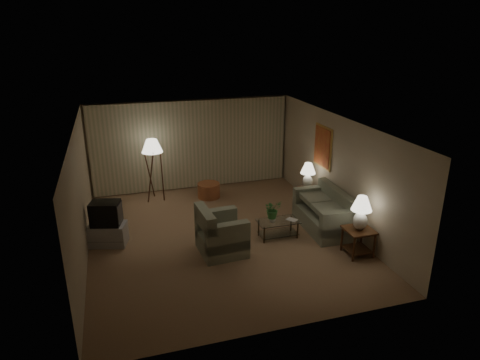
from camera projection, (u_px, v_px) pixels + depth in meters
The scene contains 16 objects.
ground at pixel (221, 236), 10.17m from camera, with size 7.00×7.00×0.00m, color #9B7055.
room_shell at pixel (206, 149), 10.94m from camera, with size 6.04×7.02×2.72m.
sofa at pixel (323, 214), 10.42m from camera, with size 1.83×0.99×0.79m.
armchair at pixel (222, 235), 9.33m from camera, with size 1.14×1.09×0.84m.
side_table_near at pixel (358, 237), 9.24m from camera, with size 0.59×0.59×0.60m.
side_table_far at pixel (307, 195), 11.59m from camera, with size 0.46×0.39×0.60m.
table_lamp_near at pixel (361, 210), 9.02m from camera, with size 0.44×0.44×0.76m.
table_lamp_far at pixel (308, 173), 11.37m from camera, with size 0.41×0.41×0.70m.
coffee_table at pixel (278, 226), 10.04m from camera, with size 0.97×0.53×0.41m.
tv_cabinet at pixel (108, 234), 9.72m from camera, with size 0.92×0.71×0.50m, color #A8A8AA.
crt_tv at pixel (106, 213), 9.54m from camera, with size 0.73×0.61×0.54m, color black.
floor_lamp at pixel (154, 169), 11.97m from camera, with size 0.58×0.58×1.78m.
ottoman at pixel (209, 190), 12.40m from camera, with size 0.64×0.64×0.43m, color #9E5835.
vase at pixel (272, 219), 9.92m from camera, with size 0.16×0.16×0.16m, color white.
flowers at pixel (273, 207), 9.82m from camera, with size 0.40×0.34×0.44m, color #357936.
book at pixel (290, 221), 9.97m from camera, with size 0.18×0.25×0.02m, color olive.
Camera 1 is at (-2.19, -8.85, 4.73)m, focal length 32.00 mm.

